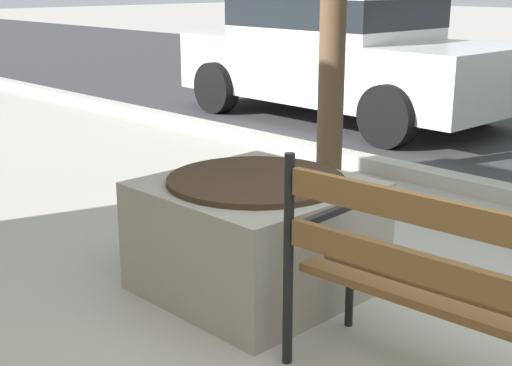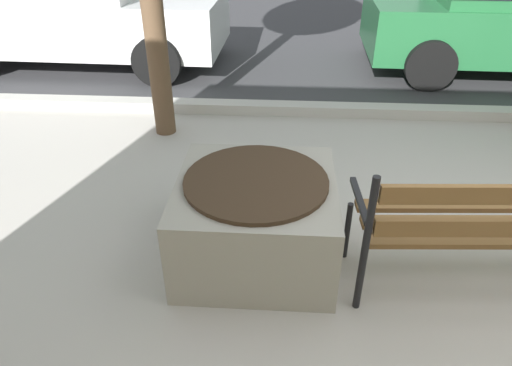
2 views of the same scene
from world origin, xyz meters
name	(u,v)px [view 2 (image 2 of 2)]	position (x,y,z in m)	size (l,w,h in m)	color
street_surface	(365,21)	(0.00, 7.50, 0.00)	(60.00, 9.00, 0.01)	#38383A
curb_stone	(419,112)	(0.00, 2.90, 0.06)	(60.00, 0.20, 0.12)	#B2AFA8
park_bench	(510,221)	(-0.18, 0.18, 0.54)	(1.83, 0.64, 0.95)	brown
concrete_planter	(256,219)	(-1.70, 0.41, 0.31)	(1.04, 1.04, 0.63)	gray
parked_car_white	(74,4)	(-4.58, 4.62, 0.84)	(4.14, 2.00, 1.56)	silver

